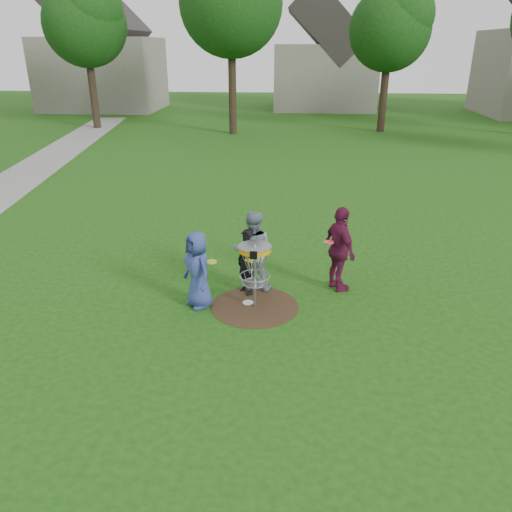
# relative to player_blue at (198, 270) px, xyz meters

# --- Properties ---
(ground) EXTENTS (100.00, 100.00, 0.00)m
(ground) POSITION_rel_player_blue_xyz_m (1.15, 0.02, -0.80)
(ground) COLOR #19470F
(ground) RESTS_ON ground
(dirt_patch) EXTENTS (1.80, 1.80, 0.01)m
(dirt_patch) POSITION_rel_player_blue_xyz_m (1.15, 0.02, -0.80)
(dirt_patch) COLOR #47331E
(dirt_patch) RESTS_ON ground
(concrete_path) EXTENTS (7.75, 39.92, 0.02)m
(concrete_path) POSITION_rel_player_blue_xyz_m (-8.85, 8.02, -0.79)
(concrete_path) COLOR #9E9E99
(concrete_path) RESTS_ON ground
(player_blue) EXTENTS (0.89, 0.93, 1.60)m
(player_blue) POSITION_rel_player_blue_xyz_m (0.00, 0.00, 0.00)
(player_blue) COLOR navy
(player_blue) RESTS_ON ground
(player_black) EXTENTS (0.61, 0.63, 1.45)m
(player_black) POSITION_rel_player_blue_xyz_m (0.93, 0.63, -0.07)
(player_black) COLOR black
(player_black) RESTS_ON ground
(player_grey) EXTENTS (0.87, 0.68, 1.78)m
(player_grey) POSITION_rel_player_blue_xyz_m (1.03, 0.87, 0.09)
(player_grey) COLOR slate
(player_grey) RESTS_ON ground
(player_maroon) EXTENTS (0.89, 1.19, 1.87)m
(player_maroon) POSITION_rel_player_blue_xyz_m (2.89, 0.96, 0.14)
(player_maroon) COLOR #5F1536
(player_maroon) RESTS_ON ground
(disc_on_grass) EXTENTS (0.22, 0.22, 0.02)m
(disc_on_grass) POSITION_rel_player_blue_xyz_m (0.99, 0.16, -0.79)
(disc_on_grass) COLOR white
(disc_on_grass) RESTS_ON ground
(disc_golf_basket) EXTENTS (0.66, 0.67, 1.38)m
(disc_golf_basket) POSITION_rel_player_blue_xyz_m (1.15, 0.02, 0.22)
(disc_golf_basket) COLOR #9EA0A5
(disc_golf_basket) RESTS_ON ground
(held_discs) EXTENTS (2.58, 1.04, 0.28)m
(held_discs) POSITION_rel_player_blue_xyz_m (1.25, 0.45, 0.23)
(held_discs) COLOR #B8E018
(held_discs) RESTS_ON ground
(tree_row) EXTENTS (51.20, 17.42, 9.90)m
(tree_row) POSITION_rel_player_blue_xyz_m (1.59, 20.69, 5.41)
(tree_row) COLOR #38281C
(tree_row) RESTS_ON ground
(house_row) EXTENTS (44.50, 10.65, 11.62)m
(house_row) POSITION_rel_player_blue_xyz_m (5.93, 33.09, 3.34)
(house_row) COLOR gray
(house_row) RESTS_ON ground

